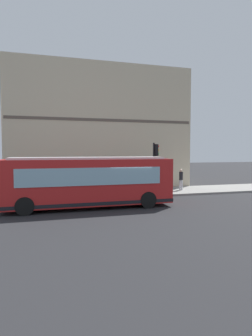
{
  "coord_description": "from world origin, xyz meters",
  "views": [
    {
      "loc": [
        -16.58,
        4.66,
        3.4
      ],
      "look_at": [
        2.44,
        -0.67,
        2.23
      ],
      "focal_mm": 29.55,
      "sensor_mm": 36.0,
      "label": 1
    }
  ],
  "objects_px": {
    "traffic_light_near_corner": "(155,158)",
    "pedestrian_by_light_pole": "(181,178)",
    "city_bus_nearside": "(88,182)",
    "fire_hydrant": "(107,186)",
    "newspaper_vending_box": "(44,189)",
    "pedestrian_walking_along_curb": "(7,184)",
    "pedestrian_near_building_entrance": "(138,181)"
  },
  "relations": [
    {
      "from": "traffic_light_near_corner",
      "to": "pedestrian_by_light_pole",
      "type": "distance_m",
      "value": 3.69
    },
    {
      "from": "city_bus_nearside",
      "to": "fire_hydrant",
      "type": "xyz_separation_m",
      "value": [
        6.17,
        -2.46,
        -1.04
      ]
    },
    {
      "from": "fire_hydrant",
      "to": "traffic_light_near_corner",
      "type": "bearing_deg",
      "value": -135.51
    },
    {
      "from": "traffic_light_near_corner",
      "to": "fire_hydrant",
      "type": "distance_m",
      "value": 4.99
    },
    {
      "from": "pedestrian_by_light_pole",
      "to": "fire_hydrant",
      "type": "bearing_deg",
      "value": 74.42
    },
    {
      "from": "traffic_light_near_corner",
      "to": "fire_hydrant",
      "type": "xyz_separation_m",
      "value": [
        3.14,
        3.08,
        -2.37
      ]
    },
    {
      "from": "pedestrian_by_light_pole",
      "to": "newspaper_vending_box",
      "type": "distance_m",
      "value": 11.17
    },
    {
      "from": "city_bus_nearside",
      "to": "newspaper_vending_box",
      "type": "height_order",
      "value": "city_bus_nearside"
    },
    {
      "from": "pedestrian_walking_along_curb",
      "to": "newspaper_vending_box",
      "type": "distance_m",
      "value": 2.66
    },
    {
      "from": "newspaper_vending_box",
      "to": "fire_hydrant",
      "type": "bearing_deg",
      "value": -76.71
    },
    {
      "from": "city_bus_nearside",
      "to": "pedestrian_by_light_pole",
      "type": "relative_size",
      "value": 5.66
    },
    {
      "from": "pedestrian_walking_along_curb",
      "to": "traffic_light_near_corner",
      "type": "bearing_deg",
      "value": -96.64
    },
    {
      "from": "fire_hydrant",
      "to": "pedestrian_walking_along_curb",
      "type": "height_order",
      "value": "pedestrian_walking_along_curb"
    },
    {
      "from": "traffic_light_near_corner",
      "to": "pedestrian_walking_along_curb",
      "type": "distance_m",
      "value": 10.95
    },
    {
      "from": "traffic_light_near_corner",
      "to": "fire_hydrant",
      "type": "bearing_deg",
      "value": 44.49
    },
    {
      "from": "traffic_light_near_corner",
      "to": "newspaper_vending_box",
      "type": "height_order",
      "value": "traffic_light_near_corner"
    },
    {
      "from": "pedestrian_near_building_entrance",
      "to": "city_bus_nearside",
      "type": "bearing_deg",
      "value": 133.57
    },
    {
      "from": "traffic_light_near_corner",
      "to": "fire_hydrant",
      "type": "height_order",
      "value": "traffic_light_near_corner"
    },
    {
      "from": "traffic_light_near_corner",
      "to": "pedestrian_walking_along_curb",
      "type": "bearing_deg",
      "value": 83.36
    },
    {
      "from": "pedestrian_by_light_pole",
      "to": "newspaper_vending_box",
      "type": "xyz_separation_m",
      "value": [
        0.46,
        11.14,
        -0.58
      ]
    },
    {
      "from": "city_bus_nearside",
      "to": "traffic_light_near_corner",
      "type": "relative_size",
      "value": 2.57
    },
    {
      "from": "fire_hydrant",
      "to": "pedestrian_near_building_entrance",
      "type": "relative_size",
      "value": 0.46
    },
    {
      "from": "traffic_light_near_corner",
      "to": "pedestrian_near_building_entrance",
      "type": "height_order",
      "value": "traffic_light_near_corner"
    },
    {
      "from": "fire_hydrant",
      "to": "newspaper_vending_box",
      "type": "height_order",
      "value": "newspaper_vending_box"
    },
    {
      "from": "pedestrian_near_building_entrance",
      "to": "pedestrian_walking_along_curb",
      "type": "distance_m",
      "value": 9.82
    },
    {
      "from": "traffic_light_near_corner",
      "to": "pedestrian_by_light_pole",
      "type": "relative_size",
      "value": 2.2
    },
    {
      "from": "traffic_light_near_corner",
      "to": "pedestrian_near_building_entrance",
      "type": "distance_m",
      "value": 2.45
    },
    {
      "from": "traffic_light_near_corner",
      "to": "newspaper_vending_box",
      "type": "relative_size",
      "value": 4.35
    },
    {
      "from": "pedestrian_by_light_pole",
      "to": "pedestrian_walking_along_curb",
      "type": "distance_m",
      "value": 13.66
    },
    {
      "from": "fire_hydrant",
      "to": "newspaper_vending_box",
      "type": "xyz_separation_m",
      "value": [
        -1.21,
        5.13,
        0.09
      ]
    },
    {
      "from": "fire_hydrant",
      "to": "pedestrian_walking_along_curb",
      "type": "distance_m",
      "value": 7.91
    },
    {
      "from": "newspaper_vending_box",
      "to": "pedestrian_walking_along_curb",
      "type": "bearing_deg",
      "value": 104.99
    }
  ]
}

